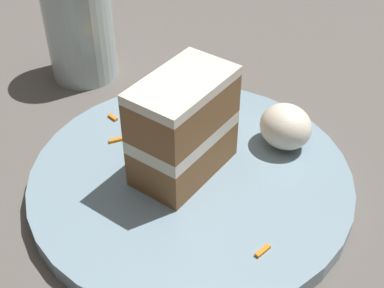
{
  "coord_description": "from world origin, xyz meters",
  "views": [
    {
      "loc": [
        0.28,
        -0.25,
        0.37
      ],
      "look_at": [
        0.02,
        0.0,
        0.08
      ],
      "focal_mm": 50.0,
      "sensor_mm": 36.0,
      "label": 1
    }
  ],
  "objects": [
    {
      "name": "ground_plane",
      "position": [
        0.0,
        0.0,
        0.0
      ],
      "size": [
        6.0,
        6.0,
        0.0
      ],
      "primitive_type": "plane",
      "color": "black",
      "rests_on": "ground"
    },
    {
      "name": "dining_table",
      "position": [
        0.0,
        0.0,
        0.01
      ],
      "size": [
        1.08,
        1.04,
        0.02
      ],
      "primitive_type": "cube",
      "color": "#56514C",
      "rests_on": "ground"
    },
    {
      "name": "carrot_shreds_scatter",
      "position": [
        -0.01,
        0.03,
        0.04
      ],
      "size": [
        0.23,
        0.14,
        0.0
      ],
      "color": "orange",
      "rests_on": "plate"
    },
    {
      "name": "cake_slice",
      "position": [
        0.01,
        -0.0,
        0.09
      ],
      "size": [
        0.07,
        0.1,
        0.1
      ],
      "rotation": [
        0.0,
        0.0,
        0.17
      ],
      "color": "brown",
      "rests_on": "plate"
    },
    {
      "name": "plate",
      "position": [
        0.02,
        0.0,
        0.03
      ],
      "size": [
        0.3,
        0.3,
        0.02
      ],
      "primitive_type": "cylinder",
      "color": "gray",
      "rests_on": "dining_table"
    },
    {
      "name": "drinking_glass",
      "position": [
        -0.21,
        0.05,
        0.08
      ],
      "size": [
        0.08,
        0.08,
        0.12
      ],
      "color": "silver",
      "rests_on": "dining_table"
    },
    {
      "name": "cream_dollop",
      "position": [
        0.05,
        0.09,
        0.06
      ],
      "size": [
        0.05,
        0.05,
        0.04
      ],
      "primitive_type": "ellipsoid",
      "color": "silver",
      "rests_on": "plate"
    },
    {
      "name": "orange_garnish",
      "position": [
        -0.07,
        0.06,
        0.05
      ],
      "size": [
        0.07,
        0.07,
        0.01
      ],
      "primitive_type": "cylinder",
      "color": "orange",
      "rests_on": "plate"
    }
  ]
}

